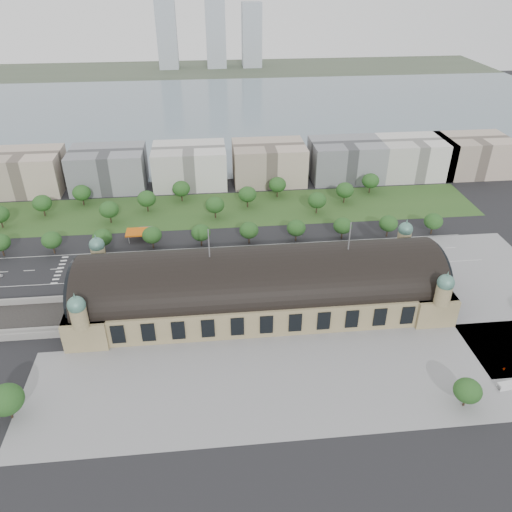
{
  "coord_description": "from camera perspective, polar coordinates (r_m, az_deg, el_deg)",
  "views": [
    {
      "loc": [
        -18.96,
        -165.85,
        126.6
      ],
      "look_at": [
        -0.1,
        17.39,
        14.0
      ],
      "focal_mm": 35.0,
      "sensor_mm": 36.0,
      "label": 1
    }
  ],
  "objects": [
    {
      "name": "office_6",
      "position": [
        346.97,
        17.52,
        10.7
      ],
      "size": [
        45.0,
        32.0,
        24.0
      ],
      "primitive_type": "cube",
      "color": "silver",
      "rests_on": "ground"
    },
    {
      "name": "plaza_south",
      "position": [
        178.08,
        5.42,
        -14.06
      ],
      "size": [
        190.0,
        48.0,
        0.12
      ],
      "primitive_type": "cube",
      "color": "gray",
      "rests_on": "ground"
    },
    {
      "name": "parked_car_0",
      "position": [
        236.62,
        -19.85,
        -2.82
      ],
      "size": [
        4.8,
        3.13,
        1.5
      ],
      "primitive_type": "imported",
      "rotation": [
        0.0,
        0.0,
        -1.2
      ],
      "color": "black",
      "rests_on": "ground"
    },
    {
      "name": "tree_belt_8",
      "position": [
        300.3,
        2.47,
        8.15
      ],
      "size": [
        10.4,
        10.4,
        12.48
      ],
      "color": "#2D2116",
      "rests_on": "ground"
    },
    {
      "name": "tree_row_9",
      "position": [
        274.43,
        19.62,
        3.76
      ],
      "size": [
        9.6,
        9.6,
        11.52
      ],
      "color": "#2D2116",
      "rests_on": "ground"
    },
    {
      "name": "office_1",
      "position": [
        338.78,
        -24.91,
        8.71
      ],
      "size": [
        45.0,
        32.0,
        24.0
      ],
      "primitive_type": "cube",
      "color": "#BDA894",
      "rests_on": "ground"
    },
    {
      "name": "traffic_car_6",
      "position": [
        257.32,
        20.15,
        0.03
      ],
      "size": [
        5.32,
        2.69,
        1.44
      ],
      "primitive_type": "imported",
      "rotation": [
        0.0,
        0.0,
        -1.63
      ],
      "color": "white",
      "rests_on": "ground"
    },
    {
      "name": "tree_belt_6",
      "position": [
        275.66,
        -4.71,
        5.85
      ],
      "size": [
        10.4,
        10.4,
        12.48
      ],
      "color": "#2D2116",
      "rests_on": "ground"
    },
    {
      "name": "grass_belt",
      "position": [
        288.18,
        -4.51,
        5.27
      ],
      "size": [
        300.0,
        45.0,
        0.1
      ],
      "primitive_type": "cube",
      "color": "#2E5321",
      "rests_on": "ground"
    },
    {
      "name": "far_tower_left",
      "position": [
        680.63,
        -10.15,
        23.69
      ],
      "size": [
        24.0,
        24.0,
        80.0
      ],
      "primitive_type": "cube",
      "color": "#9EA8B2",
      "rests_on": "ground"
    },
    {
      "name": "parked_car_5",
      "position": [
        230.49,
        -12.27,
        -2.47
      ],
      "size": [
        6.15,
        5.09,
        1.56
      ],
      "primitive_type": "imported",
      "rotation": [
        0.0,
        0.0,
        -1.03
      ],
      "color": "gray",
      "rests_on": "ground"
    },
    {
      "name": "tree_row_6",
      "position": [
        252.87,
        4.62,
        3.21
      ],
      "size": [
        9.6,
        9.6,
        11.52
      ],
      "color": "#2D2116",
      "rests_on": "ground"
    },
    {
      "name": "tree_row_1",
      "position": [
        260.83,
        -22.33,
        1.7
      ],
      "size": [
        9.6,
        9.6,
        11.52
      ],
      "color": "#2D2116",
      "rests_on": "ground"
    },
    {
      "name": "road_slab",
      "position": [
        239.96,
        -5.24,
        -0.55
      ],
      "size": [
        260.0,
        26.0,
        0.1
      ],
      "primitive_type": "cube",
      "color": "black",
      "rests_on": "ground"
    },
    {
      "name": "parked_car_3",
      "position": [
        229.59,
        -10.25,
        -2.37
      ],
      "size": [
        4.74,
        4.26,
        1.56
      ],
      "primitive_type": "imported",
      "rotation": [
        0.0,
        0.0,
        -0.91
      ],
      "color": "slate",
      "rests_on": "ground"
    },
    {
      "name": "van_south",
      "position": [
        193.48,
        26.59,
        -13.16
      ],
      "size": [
        5.75,
        2.77,
        2.41
      ],
      "rotation": [
        0.0,
        0.0,
        0.1
      ],
      "color": "silver",
      "rests_on": "ground"
    },
    {
      "name": "tree_plaza_s",
      "position": [
        178.3,
        23.04,
        -13.98
      ],
      "size": [
        9.0,
        9.0,
        10.64
      ],
      "color": "#2D2116",
      "rests_on": "ground"
    },
    {
      "name": "pedestrian_4",
      "position": [
        189.02,
        24.28,
        -13.75
      ],
      "size": [
        1.36,
        1.15,
        1.95
      ],
      "primitive_type": "imported",
      "rotation": [
        0.0,
        0.0,
        3.72
      ],
      "color": "gray",
      "rests_on": "ground"
    },
    {
      "name": "office_4",
      "position": [
        322.43,
        1.47,
        10.61
      ],
      "size": [
        45.0,
        32.0,
        24.0
      ],
      "primitive_type": "cube",
      "color": "#BDA894",
      "rests_on": "ground"
    },
    {
      "name": "tree_belt_7",
      "position": [
        287.36,
        -0.98,
        7.07
      ],
      "size": [
        10.4,
        10.4,
        12.48
      ],
      "color": "#2D2116",
      "rests_on": "ground"
    },
    {
      "name": "lake",
      "position": [
        481.19,
        -3.55,
        16.12
      ],
      "size": [
        700.0,
        320.0,
        0.08
      ],
      "primitive_type": "cube",
      "color": "slate",
      "rests_on": "ground"
    },
    {
      "name": "tree_row_3",
      "position": [
        250.88,
        -11.81,
        2.35
      ],
      "size": [
        9.6,
        9.6,
        11.52
      ],
      "color": "#2D2116",
      "rests_on": "ground"
    },
    {
      "name": "tree_row_7",
      "position": [
        258.03,
        9.88,
        3.43
      ],
      "size": [
        9.6,
        9.6,
        11.52
      ],
      "color": "#2D2116",
      "rests_on": "ground"
    },
    {
      "name": "bus_east",
      "position": [
        238.28,
        9.36,
        -0.61
      ],
      "size": [
        13.18,
        3.12,
        3.67
      ],
      "primitive_type": "imported",
      "rotation": [
        0.0,
        0.0,
        1.57
      ],
      "color": "white",
      "rests_on": "ground"
    },
    {
      "name": "tree_row_4",
      "position": [
        249.24,
        -6.32,
        2.66
      ],
      "size": [
        9.6,
        9.6,
        11.52
      ],
      "color": "#2D2116",
      "rests_on": "ground"
    },
    {
      "name": "traffic_car_4",
      "position": [
        231.72,
        1.4,
        -1.46
      ],
      "size": [
        4.9,
        2.5,
        1.6
      ],
      "primitive_type": "imported",
      "rotation": [
        0.0,
        0.0,
        -1.71
      ],
      "color": "#1B2C4C",
      "rests_on": "ground"
    },
    {
      "name": "plaza_east",
      "position": [
        241.68,
        25.63,
        -3.67
      ],
      "size": [
        56.0,
        100.0,
        0.12
      ],
      "primitive_type": "cube",
      "color": "gray",
      "rests_on": "ground"
    },
    {
      "name": "traffic_car_3",
      "position": [
        247.34,
        -11.15,
        0.21
      ],
      "size": [
        5.62,
        2.32,
        1.63
      ],
      "primitive_type": "imported",
      "rotation": [
        0.0,
        0.0,
        1.58
      ],
      "color": "maroon",
      "rests_on": "ground"
    },
    {
      "name": "parked_car_4",
      "position": [
        229.72,
        -10.59,
        -2.38
      ],
      "size": [
        4.75,
        4.17,
        1.55
      ],
      "primitive_type": "imported",
      "rotation": [
        0.0,
        0.0,
        -0.92
      ],
      "color": "silver",
      "rests_on": "ground"
    },
    {
      "name": "tree_belt_1",
      "position": [
        300.94,
        -23.26,
        5.58
      ],
      "size": [
        10.4,
        10.4,
        12.48
      ],
      "color": "#2D2116",
      "rests_on": "ground"
    },
    {
      "name": "tree_belt_3",
      "position": [
        280.89,
        -16.45,
        5.12
      ],
      "size": [
        10.4,
        10.4,
        12.48
      ],
      "color": "#2D2116",
      "rests_on": "ground"
    },
    {
      "name": "office_3",
      "position": [
        320.26,
        -7.58,
        10.19
      ],
      "size": [
        45.0,
        32.0,
        24.0
      ],
      "primitive_type": "cube",
      "color": "silver",
      "rests_on": "ground"
    },
    {
      "name": "ground",
      "position": [
        209.5,
        0.52,
        -5.74
      ],
      "size": [
        900.0,
        900.0,
        0.0
      ],
      "primitive_type": "plane",
      "color": "black",
      "rests_on": "ground"
    },
    {
      "name": "petrol_station",
      "position": [
        264.45,
        -12.78,
        2.72
      ],
      "size": [
        14.0,
        13.0,
        5.05
      ],
      "color": "#CA590B",
      "rests_on": "ground"
    },
    {
      "name": "parked_car_1",
      "position": [
        231.46,
        -13.94,
        -2.55
      ],
      "size": [
        6.16,
        4.39,
        1.56
      ],
      "primitive_type": "imported",
      "rotation": [
        0.0,
        0.0,
        -1.21
      ],
      "color": "maroon",
      "rests_on": "ground"
    },
    {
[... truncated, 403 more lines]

